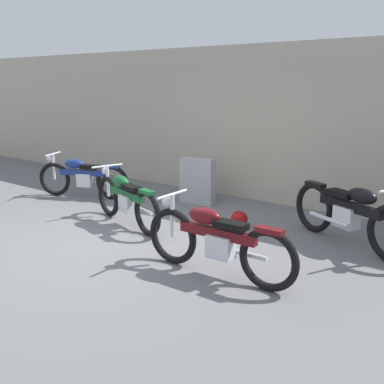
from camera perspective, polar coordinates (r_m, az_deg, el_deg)
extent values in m
plane|color=slate|center=(6.57, -9.82, -6.16)|extent=(40.00, 40.00, 0.00)
cube|color=#B2A893|center=(8.90, 6.29, 8.73)|extent=(18.00, 0.30, 2.91)
cube|color=#9E9EA3|center=(8.38, 0.69, 1.40)|extent=(0.69, 0.27, 0.85)
sphere|color=maroon|center=(7.08, 6.03, -3.44)|extent=(0.27, 0.27, 0.27)
torus|color=black|center=(7.72, -10.55, -0.52)|extent=(0.68, 0.27, 0.69)
torus|color=black|center=(6.64, -5.70, -2.69)|extent=(0.68, 0.27, 0.69)
cube|color=silver|center=(7.13, -8.13, -1.46)|extent=(0.34, 0.27, 0.26)
cube|color=#145128|center=(7.13, -8.35, -0.21)|extent=(0.96, 0.36, 0.11)
ellipsoid|color=#145128|center=(7.24, -9.04, 1.36)|extent=(0.45, 0.30, 0.19)
cube|color=black|center=(6.96, -7.73, 0.50)|extent=(0.41, 0.27, 0.08)
cube|color=#145128|center=(6.55, -5.76, 0.00)|extent=(0.32, 0.19, 0.06)
cylinder|color=silver|center=(7.66, -10.63, 1.36)|extent=(0.05, 0.05, 0.52)
cylinder|color=silver|center=(7.62, -10.72, 3.27)|extent=(0.19, 0.53, 0.03)
sphere|color=silver|center=(7.70, -10.93, 2.65)|extent=(0.13, 0.13, 0.13)
cylinder|color=silver|center=(7.04, -6.57, -2.16)|extent=(0.65, 0.24, 0.06)
torus|color=black|center=(5.60, -2.47, -5.63)|extent=(0.71, 0.10, 0.71)
torus|color=black|center=(4.94, 9.68, -8.50)|extent=(0.71, 0.10, 0.71)
cube|color=silver|center=(5.21, 3.66, -6.92)|extent=(0.32, 0.20, 0.27)
cube|color=#590F14|center=(5.18, 3.23, -5.20)|extent=(1.00, 0.12, 0.12)
ellipsoid|color=#590F14|center=(5.22, 1.64, -3.02)|extent=(0.43, 0.20, 0.19)
cube|color=black|center=(5.05, 4.92, -4.21)|extent=(0.39, 0.18, 0.08)
cube|color=#590F14|center=(4.83, 9.84, -4.86)|extent=(0.31, 0.12, 0.06)
cylinder|color=silver|center=(5.52, -2.50, -3.00)|extent=(0.05, 0.05, 0.54)
cylinder|color=silver|center=(5.45, -2.53, -0.30)|extent=(0.05, 0.56, 0.04)
sphere|color=silver|center=(5.52, -3.15, -1.17)|extent=(0.14, 0.14, 0.14)
cylinder|color=silver|center=(5.23, 6.16, -7.67)|extent=(0.68, 0.07, 0.06)
torus|color=black|center=(9.39, -17.03, 1.58)|extent=(0.65, 0.34, 0.67)
torus|color=black|center=(8.81, -10.08, 1.20)|extent=(0.65, 0.34, 0.67)
cube|color=silver|center=(9.06, -13.42, 1.50)|extent=(0.34, 0.29, 0.26)
cube|color=navy|center=(9.05, -13.73, 2.43)|extent=(0.91, 0.45, 0.11)
ellipsoid|color=navy|center=(9.10, -14.71, 3.49)|extent=(0.45, 0.33, 0.18)
cube|color=black|center=(8.96, -12.83, 3.14)|extent=(0.41, 0.30, 0.07)
cube|color=navy|center=(8.75, -10.17, 3.21)|extent=(0.32, 0.22, 0.06)
cylinder|color=silver|center=(9.35, -17.14, 3.10)|extent=(0.05, 0.05, 0.51)
cylinder|color=silver|center=(9.31, -17.25, 4.64)|extent=(0.24, 0.51, 0.03)
sphere|color=silver|center=(9.36, -17.60, 4.09)|extent=(0.13, 0.13, 0.13)
cylinder|color=silver|center=(9.09, -12.04, 1.19)|extent=(0.62, 0.30, 0.06)
torus|color=black|center=(7.03, 15.22, -1.88)|extent=(0.73, 0.41, 0.76)
cube|color=silver|center=(6.58, 19.02, -3.02)|extent=(0.39, 0.33, 0.29)
cube|color=black|center=(6.50, 19.46, -1.72)|extent=(1.01, 0.55, 0.12)
ellipsoid|color=black|center=(6.34, 20.81, -0.48)|extent=(0.50, 0.38, 0.21)
cube|color=black|center=(6.60, 18.38, -0.22)|extent=(0.46, 0.35, 0.08)
cube|color=black|center=(6.95, 15.40, 0.93)|extent=(0.35, 0.26, 0.06)
cylinder|color=silver|center=(6.65, 16.94, -3.33)|extent=(0.68, 0.37, 0.06)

